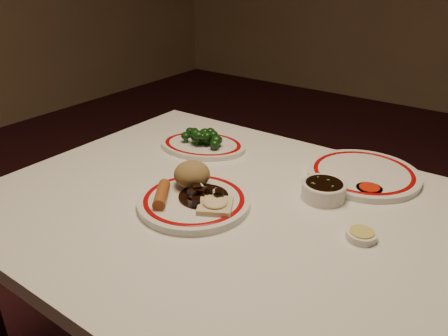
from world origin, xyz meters
TOP-DOWN VIEW (x-y plane):
  - dining_table at (0.00, 0.00)m, footprint 1.20×0.90m
  - main_plate at (-0.09, -0.05)m, footprint 0.35×0.35m
  - rice_mound at (-0.13, -0.01)m, footprint 0.09×0.09m
  - spring_roll at (-0.15, -0.10)m, footprint 0.08×0.10m
  - fried_wonton at (-0.02, -0.06)m, footprint 0.10×0.10m
  - stirfry_heap at (-0.07, -0.04)m, footprint 0.12×0.12m
  - broccoli_plate at (-0.28, 0.23)m, footprint 0.31×0.28m
  - broccoli_pile at (-0.28, 0.23)m, footprint 0.15×0.10m
  - soy_bowl at (0.14, 0.15)m, footprint 0.11×0.11m
  - sweet_sour_dish at (0.22, 0.24)m, footprint 0.06×0.06m
  - mustard_dish at (0.28, 0.04)m, footprint 0.06×0.06m
  - far_plate at (0.18, 0.32)m, footprint 0.35×0.35m

SIDE VIEW (x-z plane):
  - dining_table at x=0.00m, z-range 0.28..1.03m
  - sweet_sour_dish at x=0.22m, z-range 0.75..0.77m
  - mustard_dish at x=0.28m, z-range 0.75..0.77m
  - broccoli_plate at x=-0.28m, z-range 0.75..0.77m
  - far_plate at x=0.18m, z-range 0.75..0.77m
  - main_plate at x=-0.09m, z-range 0.75..0.77m
  - soy_bowl at x=0.14m, z-range 0.75..0.79m
  - fried_wonton at x=-0.02m, z-range 0.77..0.79m
  - stirfry_heap at x=-0.07m, z-range 0.76..0.79m
  - spring_roll at x=-0.15m, z-range 0.77..0.80m
  - broccoli_pile at x=-0.28m, z-range 0.76..0.81m
  - rice_mound at x=-0.13m, z-range 0.77..0.83m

